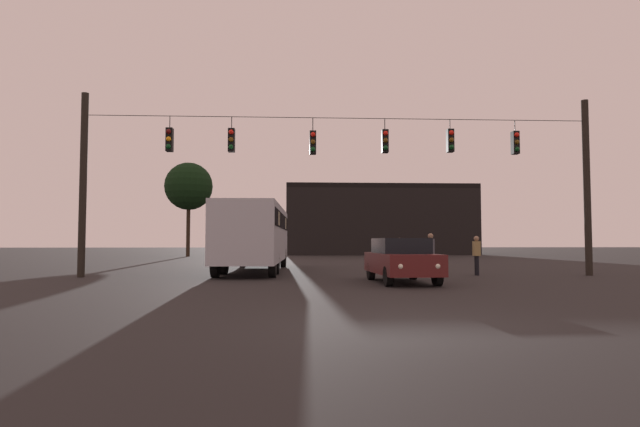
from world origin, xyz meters
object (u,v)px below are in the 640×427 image
at_px(pedestrian_crossing_center, 477,253).
at_px(city_bus, 256,232).
at_px(pedestrian_crossing_left, 399,254).
at_px(tree_left_silhouette, 189,187).
at_px(car_near_right, 401,259).
at_px(pedestrian_crossing_right, 431,251).

bearing_deg(pedestrian_crossing_center, city_bus, 160.60).
bearing_deg(pedestrian_crossing_left, city_bus, 156.70).
bearing_deg(city_bus, tree_left_silhouette, 108.44).
relative_size(car_near_right, pedestrian_crossing_right, 2.50).
height_order(car_near_right, pedestrian_crossing_center, pedestrian_crossing_center).
xyz_separation_m(car_near_right, tree_left_silhouette, (-13.46, 30.74, 5.70)).
distance_m(city_bus, tree_left_silhouette, 25.61).
xyz_separation_m(pedestrian_crossing_left, pedestrian_crossing_center, (3.12, -0.61, 0.05)).
bearing_deg(car_near_right, pedestrian_crossing_center, 42.10).
xyz_separation_m(pedestrian_crossing_left, pedestrian_crossing_right, (1.46, 0.43, 0.13)).
bearing_deg(car_near_right, city_bus, 128.74).
relative_size(pedestrian_crossing_left, tree_left_silhouette, 0.18).
bearing_deg(pedestrian_crossing_right, car_near_right, -116.28).
height_order(pedestrian_crossing_left, tree_left_silhouette, tree_left_silhouette).
bearing_deg(pedestrian_crossing_center, car_near_right, -137.90).
height_order(pedestrian_crossing_left, pedestrian_crossing_right, pedestrian_crossing_right).
height_order(car_near_right, pedestrian_crossing_right, pedestrian_crossing_right).
bearing_deg(pedestrian_crossing_center, pedestrian_crossing_right, 148.01).
bearing_deg(city_bus, car_near_right, -51.26).
relative_size(city_bus, pedestrian_crossing_left, 7.09).
bearing_deg(city_bus, pedestrian_crossing_right, -16.38).
xyz_separation_m(car_near_right, pedestrian_crossing_right, (2.26, 4.57, 0.21)).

